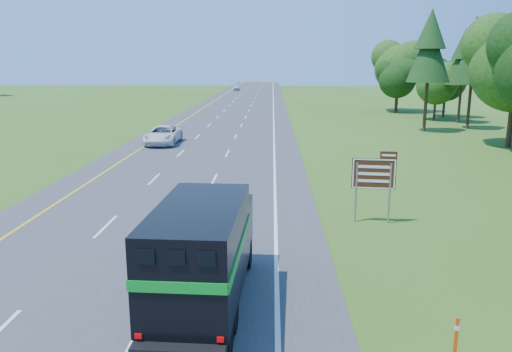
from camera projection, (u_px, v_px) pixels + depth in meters
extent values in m
cube|color=#38383A|center=(228.00, 122.00, 59.46)|extent=(15.00, 260.00, 0.04)
cube|color=yellow|center=(182.00, 122.00, 59.63)|extent=(0.15, 260.00, 0.01)
cube|color=white|center=(274.00, 122.00, 59.28)|extent=(0.15, 260.00, 0.01)
cylinder|color=black|center=(193.00, 252.00, 17.24)|extent=(0.35, 0.99, 0.98)
cylinder|color=black|center=(246.00, 254.00, 17.10)|extent=(0.35, 0.99, 0.98)
cylinder|color=black|center=(160.00, 312.00, 13.08)|extent=(0.35, 0.99, 0.98)
cylinder|color=black|center=(231.00, 315.00, 12.94)|extent=(0.35, 0.99, 0.98)
cylinder|color=black|center=(148.00, 334.00, 12.04)|extent=(0.35, 0.99, 0.98)
cylinder|color=black|center=(225.00, 337.00, 11.90)|extent=(0.35, 0.99, 0.98)
cube|color=black|center=(205.00, 286.00, 14.38)|extent=(2.45, 7.22, 0.25)
cube|color=black|center=(218.00, 224.00, 16.85)|extent=(2.25, 1.70, 1.69)
cube|color=black|center=(222.00, 204.00, 17.55)|extent=(1.96, 0.14, 0.53)
cube|color=black|center=(199.00, 250.00, 13.47)|extent=(2.45, 5.26, 2.45)
cube|color=#079020|center=(177.00, 288.00, 10.91)|extent=(2.23, 0.13, 0.27)
cube|color=#079020|center=(158.00, 244.00, 13.53)|extent=(0.26, 5.17, 0.27)
cube|color=#079020|center=(241.00, 247.00, 13.36)|extent=(0.26, 5.17, 0.27)
cube|color=black|center=(146.00, 257.00, 10.81)|extent=(0.40, 0.05, 0.36)
cube|color=black|center=(176.00, 258.00, 10.76)|extent=(0.40, 0.05, 0.36)
cube|color=black|center=(207.00, 259.00, 10.71)|extent=(0.40, 0.05, 0.36)
cube|color=#B20505|center=(138.00, 336.00, 11.25)|extent=(0.16, 0.04, 0.12)
cube|color=#B20505|center=(220.00, 340.00, 11.11)|extent=(0.16, 0.04, 0.12)
imported|color=silver|center=(163.00, 135.00, 43.30)|extent=(2.64, 5.66, 1.57)
imported|color=silver|center=(236.00, 87.00, 129.53)|extent=(2.06, 4.37, 1.45)
cylinder|color=gray|center=(356.00, 192.00, 21.99)|extent=(0.09, 0.09, 2.71)
cylinder|color=gray|center=(390.00, 193.00, 21.78)|extent=(0.09, 0.09, 2.71)
cube|color=#421C0E|center=(374.00, 174.00, 21.70)|extent=(1.89, 0.28, 1.35)
cube|color=#421C0E|center=(389.00, 155.00, 21.42)|extent=(0.72, 0.14, 0.32)
cube|color=white|center=(374.00, 174.00, 21.67)|extent=(1.79, 0.23, 1.30)
cube|color=#FF440D|center=(456.00, 340.00, 11.71)|extent=(0.08, 0.04, 1.13)
cube|color=white|center=(457.00, 328.00, 11.64)|extent=(0.09, 0.05, 0.12)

